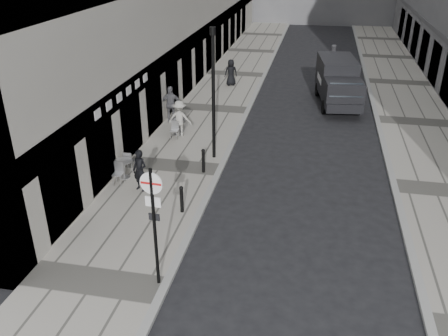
# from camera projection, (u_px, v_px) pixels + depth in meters

# --- Properties ---
(sidewalk) EXTENTS (4.00, 60.00, 0.12)m
(sidewalk) POSITION_uv_depth(u_px,v_px,m) (213.00, 109.00, 26.87)
(sidewalk) COLOR gray
(sidewalk) RESTS_ON ground
(far_sidewalk) EXTENTS (4.00, 60.00, 0.12)m
(far_sidewalk) POSITION_uv_depth(u_px,v_px,m) (417.00, 122.00, 24.92)
(far_sidewalk) COLOR gray
(far_sidewalk) RESTS_ON ground
(walking_man) EXTENTS (0.69, 0.56, 1.63)m
(walking_man) POSITION_uv_depth(u_px,v_px,m) (140.00, 171.00, 17.84)
(walking_man) COLOR black
(walking_man) RESTS_ON sidewalk
(sign_post) EXTENTS (0.61, 0.11, 3.56)m
(sign_post) POSITION_uv_depth(u_px,v_px,m) (154.00, 213.00, 12.32)
(sign_post) COLOR black
(sign_post) RESTS_ON sidewalk
(lamppost) EXTENTS (0.25, 0.25, 5.58)m
(lamppost) POSITION_uv_depth(u_px,v_px,m) (213.00, 89.00, 19.52)
(lamppost) COLOR black
(lamppost) RESTS_ON sidewalk
(bollard_near) EXTENTS (0.13, 0.13, 0.95)m
(bollard_near) POSITION_uv_depth(u_px,v_px,m) (182.00, 200.00, 16.53)
(bollard_near) COLOR black
(bollard_near) RESTS_ON sidewalk
(bollard_far) EXTENTS (0.13, 0.13, 0.96)m
(bollard_far) POSITION_uv_depth(u_px,v_px,m) (203.00, 161.00, 19.34)
(bollard_far) COLOR black
(bollard_far) RESTS_ON sidewalk
(panel_van) EXTENTS (2.69, 5.59, 2.53)m
(panel_van) POSITION_uv_depth(u_px,v_px,m) (338.00, 80.00, 27.26)
(panel_van) COLOR black
(panel_van) RESTS_ON ground
(cyclist) EXTENTS (2.03, 1.30, 2.06)m
(cyclist) POSITION_uv_depth(u_px,v_px,m) (333.00, 63.00, 33.64)
(cyclist) COLOR black
(cyclist) RESTS_ON ground
(pedestrian_a) EXTENTS (1.19, 0.67, 1.92)m
(pedestrian_a) POSITION_uv_depth(u_px,v_px,m) (171.00, 104.00, 24.40)
(pedestrian_a) COLOR #5B5B60
(pedestrian_a) RESTS_ON sidewalk
(pedestrian_b) EXTENTS (1.17, 0.71, 1.76)m
(pedestrian_b) POSITION_uv_depth(u_px,v_px,m) (180.00, 118.00, 22.75)
(pedestrian_b) COLOR #9D9A90
(pedestrian_b) RESTS_ON sidewalk
(pedestrian_c) EXTENTS (0.97, 0.81, 1.69)m
(pedestrian_c) POSITION_uv_depth(u_px,v_px,m) (231.00, 72.00, 30.57)
(pedestrian_c) COLOR black
(pedestrian_c) RESTS_ON sidewalk
(cafe_table_near) EXTENTS (0.67, 1.52, 0.86)m
(cafe_table_near) POSITION_uv_depth(u_px,v_px,m) (178.00, 126.00, 23.05)
(cafe_table_near) COLOR #BBBBBD
(cafe_table_near) RESTS_ON sidewalk
(cafe_table_mid) EXTENTS (0.69, 1.56, 0.89)m
(cafe_table_mid) POSITION_uv_depth(u_px,v_px,m) (124.00, 167.00, 18.91)
(cafe_table_mid) COLOR #B9B9BC
(cafe_table_mid) RESTS_ON sidewalk
(cafe_table_far) EXTENTS (0.63, 1.43, 0.81)m
(cafe_table_far) POSITION_uv_depth(u_px,v_px,m) (180.00, 123.00, 23.46)
(cafe_table_far) COLOR #A4A4A6
(cafe_table_far) RESTS_ON sidewalk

